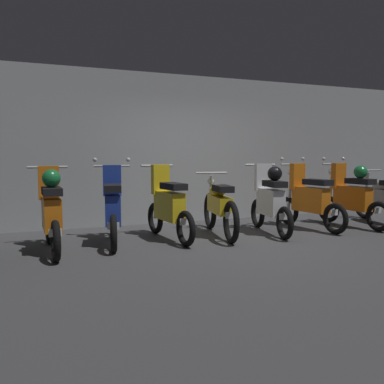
# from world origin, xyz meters

# --- Properties ---
(ground_plane) EXTENTS (80.00, 80.00, 0.00)m
(ground_plane) POSITION_xyz_m (0.00, 0.00, 0.00)
(ground_plane) COLOR #424244
(back_wall) EXTENTS (16.00, 0.30, 2.88)m
(back_wall) POSITION_xyz_m (0.00, 2.32, 1.44)
(back_wall) COLOR #9EA0A3
(back_wall) RESTS_ON ground
(motorbike_slot_1) EXTENTS (0.56, 1.68, 1.18)m
(motorbike_slot_1) POSITION_xyz_m (-2.65, 0.41, 0.57)
(motorbike_slot_1) COLOR black
(motorbike_slot_1) RESTS_ON ground
(motorbike_slot_2) EXTENTS (0.59, 1.67, 1.29)m
(motorbike_slot_2) POSITION_xyz_m (-1.76, 0.64, 0.53)
(motorbike_slot_2) COLOR black
(motorbike_slot_2) RESTS_ON ground
(motorbike_slot_3) EXTENTS (0.56, 1.68, 1.18)m
(motorbike_slot_3) POSITION_xyz_m (-0.89, 0.62, 0.52)
(motorbike_slot_3) COLOR black
(motorbike_slot_3) RESTS_ON ground
(motorbike_slot_4) EXTENTS (0.61, 1.93, 1.03)m
(motorbike_slot_4) POSITION_xyz_m (0.00, 0.62, 0.49)
(motorbike_slot_4) COLOR black
(motorbike_slot_4) RESTS_ON ground
(motorbike_slot_5) EXTENTS (0.56, 1.67, 1.18)m
(motorbike_slot_5) POSITION_xyz_m (0.89, 0.47, 0.57)
(motorbike_slot_5) COLOR black
(motorbike_slot_5) RESTS_ON ground
(motorbike_slot_6) EXTENTS (0.59, 1.68, 1.29)m
(motorbike_slot_6) POSITION_xyz_m (1.76, 0.55, 0.53)
(motorbike_slot_6) COLOR black
(motorbike_slot_6) RESTS_ON ground
(motorbike_slot_7) EXTENTS (0.59, 1.68, 1.29)m
(motorbike_slot_7) POSITION_xyz_m (2.65, 0.44, 0.57)
(motorbike_slot_7) COLOR black
(motorbike_slot_7) RESTS_ON ground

